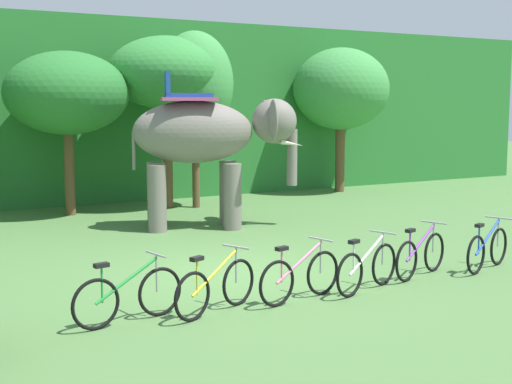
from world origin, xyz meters
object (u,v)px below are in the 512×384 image
at_px(bike_yellow, 216,287).
at_px(elephant, 207,138).
at_px(tree_center_right, 341,89).
at_px(bike_green, 129,296).
at_px(bike_pink, 300,276).
at_px(bike_purple, 421,255).
at_px(tree_far_left, 166,73).
at_px(tree_left, 67,94).
at_px(bike_white, 367,268).
at_px(bike_blue, 488,249).
at_px(tree_right, 195,84).

bearing_deg(bike_yellow, elephant, 65.86).
distance_m(tree_center_right, bike_green, 15.66).
distance_m(elephant, bike_pink, 6.93).
xyz_separation_m(tree_center_right, bike_purple, (-5.83, -10.48, -3.13)).
distance_m(tree_center_right, bike_purple, 12.39).
bearing_deg(elephant, tree_far_left, 83.73).
bearing_deg(bike_pink, tree_left, 95.44).
bearing_deg(bike_yellow, bike_purple, 2.90).
relative_size(bike_white, bike_blue, 1.00).
relative_size(tree_right, bike_white, 3.12).
distance_m(tree_center_right, bike_white, 13.38).
height_order(bike_green, bike_purple, same).
bearing_deg(tree_center_right, elephant, -149.01).
bearing_deg(bike_yellow, tree_left, 87.44).
bearing_deg(tree_center_right, bike_pink, -128.37).
distance_m(tree_center_right, bike_blue, 11.98).
relative_size(bike_green, bike_purple, 1.04).
height_order(bike_green, bike_yellow, same).
relative_size(bike_yellow, bike_pink, 0.95).
distance_m(elephant, bike_blue, 7.22).
bearing_deg(bike_pink, elephant, 77.16).
bearing_deg(bike_blue, bike_white, -177.86).
height_order(tree_center_right, elephant, tree_center_right).
distance_m(bike_green, bike_white, 3.93).
height_order(elephant, bike_blue, elephant).
xyz_separation_m(bike_yellow, bike_blue, (5.51, -0.00, 0.00)).
relative_size(bike_purple, bike_blue, 1.00).
bearing_deg(tree_center_right, tree_right, -170.30).
bearing_deg(bike_blue, tree_center_right, 67.59).
bearing_deg(bike_purple, bike_yellow, -177.10).
distance_m(tree_left, bike_purple, 10.92).
bearing_deg(elephant, bike_yellow, -114.14).
bearing_deg(bike_green, elephant, 56.57).
height_order(bike_white, bike_purple, same).
distance_m(tree_right, bike_green, 11.34).
relative_size(bike_green, bike_white, 1.04).
relative_size(tree_left, bike_purple, 2.72).
height_order(tree_center_right, bike_yellow, tree_center_right).
bearing_deg(elephant, tree_left, 124.25).
relative_size(tree_center_right, bike_yellow, 3.08).
bearing_deg(bike_pink, bike_yellow, 178.05).
bearing_deg(elephant, bike_blue, -68.10).
distance_m(tree_far_left, elephant, 3.95).
bearing_deg(tree_right, bike_pink, -105.05).
xyz_separation_m(bike_green, bike_yellow, (1.26, -0.18, 0.00)).
height_order(bike_green, bike_blue, same).
height_order(tree_right, bike_green, tree_right).
bearing_deg(tree_far_left, tree_center_right, 5.69).
relative_size(tree_left, bike_green, 2.62).
height_order(tree_far_left, bike_green, tree_far_left).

